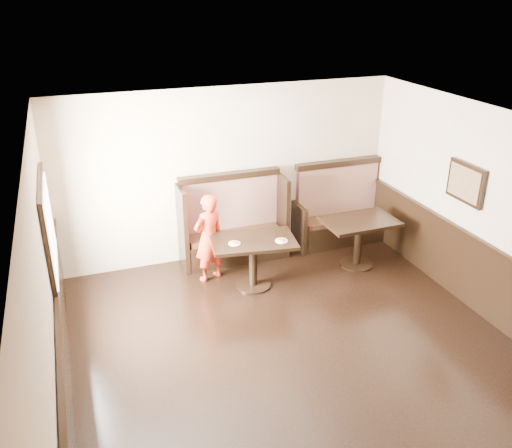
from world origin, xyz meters
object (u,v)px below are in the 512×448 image
booth_main (233,229)px  table_main (253,251)px  table_neighbor (359,231)px  child (209,238)px  booth_neighbor (339,216)px

booth_main → table_main: 1.00m
table_neighbor → child: bearing=169.7°
booth_neighbor → table_main: 2.19m
table_neighbor → child: child is taller
booth_neighbor → table_neighbor: booth_neighbor is taller
booth_neighbor → booth_main: bearing=179.9°
table_neighbor → child: 2.39m
table_neighbor → booth_main: bearing=151.7°
table_neighbor → child: size_ratio=0.84×
booth_main → table_main: (0.00, -0.99, 0.07)m
booth_neighbor → table_main: (-1.95, -0.99, 0.12)m
child → booth_main: bearing=-156.4°
table_main → table_neighbor: 1.81m
table_main → child: size_ratio=0.95×
booth_main → child: booth_main is taller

